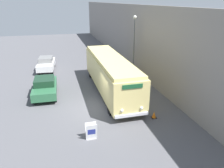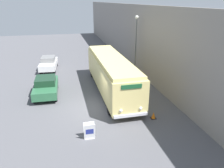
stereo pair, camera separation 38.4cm
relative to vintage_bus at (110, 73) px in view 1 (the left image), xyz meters
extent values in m
plane|color=#56565B|center=(-1.89, -3.01, -1.77)|extent=(80.00, 80.00, 0.00)
cube|color=gray|center=(4.39, 6.99, 1.90)|extent=(0.30, 60.00, 7.33)
cylinder|color=black|center=(-1.09, -4.25, -1.30)|extent=(0.28, 0.93, 0.93)
cylinder|color=black|center=(1.09, -4.25, -1.30)|extent=(0.28, 0.93, 0.93)
cylinder|color=black|center=(-1.09, 4.27, -1.30)|extent=(0.28, 0.93, 0.93)
cylinder|color=black|center=(1.09, 4.27, -1.30)|extent=(0.28, 0.93, 0.93)
cube|color=#E5D17F|center=(0.00, 0.01, -0.09)|extent=(2.50, 11.32, 2.42)
cube|color=#F3DD87|center=(0.00, 0.01, 1.24)|extent=(2.30, 10.87, 0.24)
cube|color=silver|center=(0.00, -5.71, -1.18)|extent=(2.37, 0.12, 0.20)
sphere|color=white|center=(-0.69, -5.68, -0.75)|extent=(0.22, 0.22, 0.22)
sphere|color=white|center=(0.69, -5.68, -0.75)|extent=(0.22, 0.22, 0.22)
cube|color=#19512D|center=(0.00, -5.67, 0.87)|extent=(1.37, 0.06, 0.28)
cube|color=gray|center=(-2.93, -6.82, -1.76)|extent=(0.60, 0.22, 0.01)
cube|color=white|center=(-2.93, -6.92, -1.24)|extent=(0.67, 0.21, 1.05)
cube|color=white|center=(-2.93, -6.73, -1.24)|extent=(0.67, 0.21, 1.05)
cube|color=navy|center=(-2.93, -6.93, -1.22)|extent=(0.47, 0.07, 0.37)
cylinder|color=#595E60|center=(3.53, 3.75, 1.25)|extent=(0.12, 0.12, 6.04)
sphere|color=silver|center=(3.53, 3.75, 4.38)|extent=(0.36, 0.36, 0.36)
cylinder|color=black|center=(-6.56, -0.94, -1.41)|extent=(0.22, 0.71, 0.71)
cylinder|color=black|center=(-4.90, -0.99, -1.41)|extent=(0.22, 0.71, 0.71)
cylinder|color=black|center=(-6.47, 1.97, -1.41)|extent=(0.22, 0.71, 0.71)
cylinder|color=black|center=(-4.81, 1.92, -1.41)|extent=(0.22, 0.71, 0.71)
cube|color=#2D6642|center=(-5.68, 0.49, -1.08)|extent=(2.05, 4.37, 0.66)
cube|color=#193824|center=(-5.68, 0.60, -0.48)|extent=(1.69, 1.99, 0.55)
cylinder|color=black|center=(-6.58, 6.72, -1.42)|extent=(0.22, 0.70, 0.70)
cylinder|color=black|center=(-5.07, 6.59, -1.42)|extent=(0.22, 0.70, 0.70)
cylinder|color=black|center=(-6.33, 9.58, -1.42)|extent=(0.22, 0.70, 0.70)
cylinder|color=black|center=(-4.82, 9.45, -1.42)|extent=(0.22, 0.70, 0.70)
cube|color=silver|center=(-5.70, 8.08, -1.09)|extent=(2.14, 4.40, 0.66)
cube|color=gray|center=(-5.69, 8.19, -0.49)|extent=(1.67, 2.04, 0.53)
cube|color=black|center=(1.75, -5.49, -1.75)|extent=(0.36, 0.36, 0.03)
cone|color=orange|center=(1.75, -5.49, -1.51)|extent=(0.30, 0.30, 0.45)
camera|label=1|loc=(-4.57, -17.77, 6.02)|focal=35.00mm
camera|label=2|loc=(-4.19, -17.86, 6.02)|focal=35.00mm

